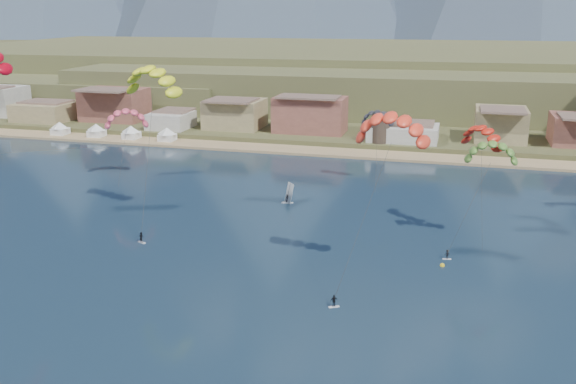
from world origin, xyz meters
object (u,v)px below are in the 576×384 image
(buoy, at_px, (442,265))
(kitesurfer_green, at_px, (492,150))
(watchtower, at_px, (380,128))
(windsurfer, at_px, (288,197))
(kitesurfer_yellow, at_px, (152,76))
(kitesurfer_orange, at_px, (392,124))

(buoy, bearing_deg, kitesurfer_green, 60.60)
(kitesurfer_green, relative_size, buoy, 25.98)
(watchtower, xyz_separation_m, windsurfer, (-11.79, -57.05, -5.01))
(kitesurfer_yellow, height_order, kitesurfer_orange, kitesurfer_yellow)
(kitesurfer_orange, height_order, kitesurfer_green, kitesurfer_orange)
(kitesurfer_green, bearing_deg, watchtower, 110.64)
(kitesurfer_yellow, distance_m, buoy, 60.37)
(windsurfer, relative_size, buoy, 5.63)
(kitesurfer_orange, bearing_deg, watchtower, 97.80)
(watchtower, bearing_deg, kitesurfer_green, -69.36)
(watchtower, bearing_deg, kitesurfer_yellow, -113.68)
(watchtower, xyz_separation_m, kitesurfer_yellow, (-32.56, -74.22, 21.02))
(kitesurfer_green, xyz_separation_m, windsurfer, (-38.77, 14.57, -15.48))
(watchtower, xyz_separation_m, buoy, (20.60, -82.95, -6.24))
(watchtower, distance_m, buoy, 85.69)
(kitesurfer_yellow, xyz_separation_m, kitesurfer_green, (59.54, 2.61, -10.55))
(kitesurfer_orange, bearing_deg, buoy, 42.75)
(windsurfer, bearing_deg, kitesurfer_orange, -54.15)
(kitesurfer_orange, distance_m, buoy, 26.12)
(watchtower, height_order, kitesurfer_orange, kitesurfer_orange)
(watchtower, height_order, kitesurfer_green, kitesurfer_green)
(kitesurfer_green, xyz_separation_m, buoy, (-6.38, -11.33, -16.71))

